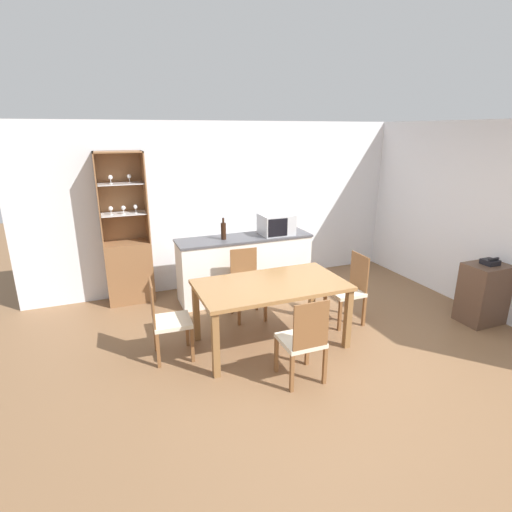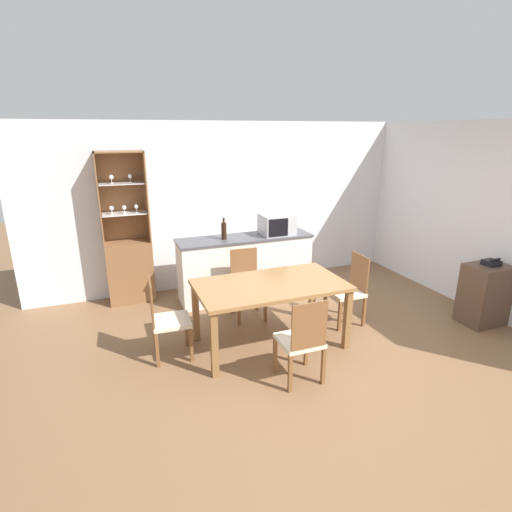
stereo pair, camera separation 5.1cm
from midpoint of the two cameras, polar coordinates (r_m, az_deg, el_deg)
The scene contains 14 objects.
ground_plane at distance 4.69m, azimuth 10.62°, elevation -13.86°, with size 18.00×18.00×0.00m, color brown.
wall_back at distance 6.48m, azimuth -1.00°, elevation 7.41°, with size 6.80×0.06×2.55m.
wall_right at distance 6.12m, azimuth 30.90°, elevation 4.30°, with size 0.06×4.60×2.55m.
kitchen_counter at distance 5.96m, azimuth -1.32°, elevation -1.56°, with size 1.99×0.55×0.93m.
display_cabinet at distance 6.05m, azimuth -17.43°, elevation -0.47°, with size 0.64×0.38×2.15m.
dining_table at distance 4.56m, azimuth 2.37°, elevation -4.93°, with size 1.69×0.94×0.76m.
dining_chair_head_far at distance 5.33m, azimuth -1.02°, elevation -4.12°, with size 0.42×0.42×0.91m.
dining_chair_head_near at distance 4.02m, azimuth 6.90°, elevation -11.89°, with size 0.40×0.40×0.91m.
dining_chair_side_left_far at distance 4.49m, azimuth -12.32°, elevation -8.87°, with size 0.42×0.42×0.91m.
dining_chair_side_right_far at distance 5.30m, azimuth 13.37°, elevation -4.76°, with size 0.41×0.41×0.91m.
microwave at distance 5.95m, azimuth 3.25°, elevation 4.53°, with size 0.47×0.41×0.30m.
wine_bottle at distance 5.68m, azimuth -4.35°, elevation 3.65°, with size 0.07×0.07×0.31m.
side_cabinet at distance 5.96m, azimuth 30.04°, elevation -4.77°, with size 0.52×0.41×0.79m.
telephone at distance 5.83m, azimuth 30.86°, elevation -0.82°, with size 0.18×0.17×0.10m.
Camera 2 is at (-2.17, -3.36, 2.42)m, focal length 28.00 mm.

